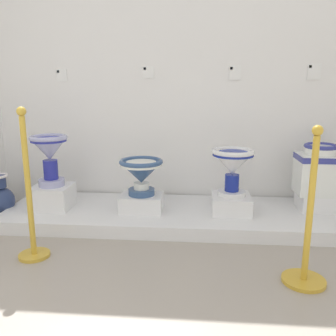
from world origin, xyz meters
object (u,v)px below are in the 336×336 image
antique_toilet_tall_cobalt (49,152)px  info_placard_first (62,75)px  plinth_block_tall_cobalt (53,197)px  stanchion_post_near_right (307,241)px  plinth_block_central_ornate (231,204)px  antique_toilet_broad_patterned (319,169)px  stanchion_post_near_left (30,208)px  antique_toilet_central_ornate (233,164)px  info_placard_third (235,73)px  decorative_vase_corner (0,199)px  info_placard_fourth (314,71)px  info_placard_second (148,72)px  plinth_block_rightmost (142,203)px  plinth_block_broad_patterned (316,201)px  antique_toilet_rightmost (141,172)px

antique_toilet_tall_cobalt → info_placard_first: 0.85m
plinth_block_tall_cobalt → stanchion_post_near_right: bearing=-24.9°
antique_toilet_tall_cobalt → plinth_block_central_ornate: size_ratio=1.33×
antique_toilet_broad_patterned → stanchion_post_near_left: (-2.24, -0.88, -0.13)m
antique_toilet_central_ornate → info_placard_third: size_ratio=3.00×
decorative_vase_corner → info_placard_fourth: bearing=10.0°
stanchion_post_near_left → stanchion_post_near_right: (1.85, -0.19, -0.09)m
info_placard_second → info_placard_fourth: (1.56, 0.00, 0.00)m
decorative_vase_corner → antique_toilet_broad_patterned: bearing=3.0°
plinth_block_tall_cobalt → plinth_block_rightmost: 0.82m
info_placard_second → info_placard_fourth: info_placard_fourth is taller
antique_toilet_broad_patterned → decorative_vase_corner: size_ratio=1.08×
antique_toilet_broad_patterned → info_placard_second: info_placard_second is taller
plinth_block_tall_cobalt → plinth_block_broad_patterned: plinth_block_tall_cobalt is taller
info_placard_second → stanchion_post_near_right: 2.13m
plinth_block_central_ornate → antique_toilet_broad_patterned: bearing=9.6°
plinth_block_tall_cobalt → plinth_block_rightmost: plinth_block_tall_cobalt is taller
plinth_block_broad_patterned → info_placard_second: 1.97m
info_placard_third → stanchion_post_near_right: bearing=-76.7°
plinth_block_tall_cobalt → info_placard_first: size_ratio=2.84×
plinth_block_rightmost → info_placard_second: (0.00, 0.52, 1.15)m
plinth_block_broad_patterned → info_placard_second: bearing=167.0°
plinth_block_rightmost → plinth_block_broad_patterned: (1.56, 0.16, -0.00)m
antique_toilet_tall_cobalt → stanchion_post_near_right: stanchion_post_near_right is taller
decorative_vase_corner → antique_toilet_rightmost: bearing=-0.5°
plinth_block_central_ornate → info_placard_third: 1.24m
stanchion_post_near_left → stanchion_post_near_right: stanchion_post_near_left is taller
plinth_block_tall_cobalt → antique_toilet_rightmost: size_ratio=0.88×
plinth_block_broad_patterned → decorative_vase_corner: decorative_vase_corner is taller
antique_toilet_tall_cobalt → antique_toilet_rightmost: size_ratio=1.19×
antique_toilet_tall_cobalt → info_placard_fourth: 2.53m
antique_toilet_rightmost → antique_toilet_broad_patterned: 1.57m
plinth_block_tall_cobalt → antique_toilet_central_ornate: (1.62, 0.02, 0.33)m
antique_toilet_tall_cobalt → info_placard_fourth: (2.38, 0.52, 0.70)m
info_placard_third → stanchion_post_near_right: 1.81m
antique_toilet_central_ornate → info_placard_third: bearing=85.9°
antique_toilet_tall_cobalt → stanchion_post_near_right: bearing=-24.9°
antique_toilet_broad_patterned → plinth_block_central_ornate: bearing=-170.4°
antique_toilet_tall_cobalt → decorative_vase_corner: (-0.51, 0.00, -0.46)m
info_placard_first → decorative_vase_corner: size_ratio=0.28×
antique_toilet_broad_patterned → decorative_vase_corner: bearing=-177.0°
decorative_vase_corner → antique_toilet_tall_cobalt: bearing=-0.4°
plinth_block_central_ornate → antique_toilet_central_ornate: (-0.00, 0.00, 0.36)m
plinth_block_tall_cobalt → antique_toilet_broad_patterned: (2.39, 0.15, 0.27)m
info_placard_second → decorative_vase_corner: (-1.33, -0.51, -1.15)m
stanchion_post_near_left → plinth_block_tall_cobalt: bearing=101.3°
antique_toilet_rightmost → decorative_vase_corner: (-1.33, 0.01, -0.29)m
antique_toilet_central_ornate → stanchion_post_near_left: bearing=-152.9°
plinth_block_broad_patterned → plinth_block_central_ornate: bearing=-170.4°
decorative_vase_corner → stanchion_post_near_right: stanchion_post_near_right is taller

